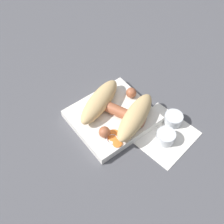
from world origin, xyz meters
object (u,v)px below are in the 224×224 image
(food_tray, at_px, (112,117))
(condiment_cup_far, at_px, (173,119))
(sausage, at_px, (119,111))
(condiment_cup_near, at_px, (165,137))
(bread_roll, at_px, (117,109))

(food_tray, bearing_deg, condiment_cup_far, 138.80)
(food_tray, xyz_separation_m, sausage, (-0.01, 0.01, 0.03))
(condiment_cup_near, distance_m, condiment_cup_far, 0.06)
(bread_roll, relative_size, condiment_cup_near, 4.41)
(bread_roll, bearing_deg, condiment_cup_far, 138.30)
(condiment_cup_far, bearing_deg, bread_roll, -41.70)
(food_tray, xyz_separation_m, condiment_cup_near, (-0.07, 0.13, 0.00))
(sausage, xyz_separation_m, condiment_cup_near, (-0.05, 0.12, -0.02))
(bread_roll, xyz_separation_m, sausage, (-0.00, 0.00, -0.01))
(bread_roll, xyz_separation_m, condiment_cup_far, (-0.11, 0.10, -0.03))
(food_tray, xyz_separation_m, condiment_cup_far, (-0.12, 0.11, 0.00))
(condiment_cup_near, bearing_deg, sausage, -66.08)
(bread_roll, height_order, condiment_cup_near, bread_roll)
(condiment_cup_far, bearing_deg, condiment_cup_near, 26.58)
(sausage, bearing_deg, condiment_cup_far, 138.88)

